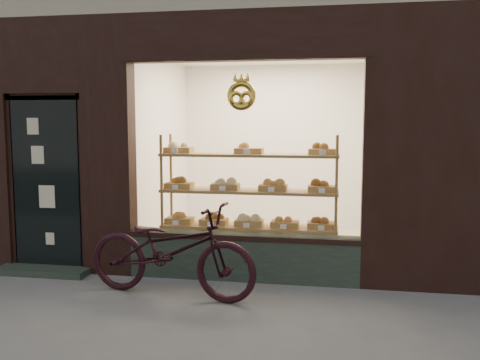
# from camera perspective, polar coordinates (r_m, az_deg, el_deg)

# --- Properties ---
(ground) EXTENTS (90.00, 90.00, 0.00)m
(ground) POSITION_cam_1_polar(r_m,az_deg,el_deg) (4.63, -10.30, -17.69)
(ground) COLOR slate
(display_shelf) EXTENTS (2.20, 0.45, 1.70)m
(display_shelf) POSITION_cam_1_polar(r_m,az_deg,el_deg) (6.66, 0.96, -2.61)
(display_shelf) COLOR olive
(display_shelf) RESTS_ON ground
(bicycle) EXTENTS (2.01, 0.97, 1.01)m
(bicycle) POSITION_cam_1_polar(r_m,az_deg,el_deg) (5.78, -7.38, -7.40)
(bicycle) COLOR black
(bicycle) RESTS_ON ground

